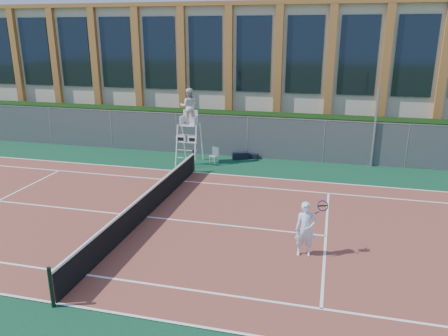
% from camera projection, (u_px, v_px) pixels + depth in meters
% --- Properties ---
extents(ground, '(120.00, 120.00, 0.00)m').
position_uv_depth(ground, '(147.00, 218.00, 15.93)').
color(ground, '#233814').
extents(apron, '(36.00, 20.00, 0.01)m').
position_uv_depth(apron, '(157.00, 207.00, 16.86)').
color(apron, '#0D3C21').
rests_on(apron, ground).
extents(tennis_court, '(23.77, 10.97, 0.02)m').
position_uv_depth(tennis_court, '(147.00, 217.00, 15.93)').
color(tennis_court, brown).
rests_on(tennis_court, apron).
extents(tennis_net, '(0.10, 11.30, 1.10)m').
position_uv_depth(tennis_net, '(146.00, 204.00, 15.77)').
color(tennis_net, black).
rests_on(tennis_net, ground).
extents(fence, '(40.00, 0.06, 2.20)m').
position_uv_depth(fence, '(211.00, 135.00, 23.75)').
color(fence, '#595E60').
rests_on(fence, ground).
extents(hedge, '(40.00, 1.40, 2.20)m').
position_uv_depth(hedge, '(217.00, 131.00, 24.86)').
color(hedge, black).
rests_on(hedge, ground).
extents(building, '(45.00, 10.60, 8.22)m').
position_uv_depth(building, '(245.00, 66.00, 31.32)').
color(building, '#BFB79E').
rests_on(building, ground).
extents(steel_pole, '(0.12, 0.12, 3.92)m').
position_uv_depth(steel_pole, '(375.00, 128.00, 21.45)').
color(steel_pole, '#9EA0A5').
rests_on(steel_pole, ground).
extents(umpire_chair, '(1.09, 1.67, 3.89)m').
position_uv_depth(umpire_chair, '(189.00, 108.00, 21.77)').
color(umpire_chair, white).
rests_on(umpire_chair, ground).
extents(plastic_chair, '(0.47, 0.47, 0.81)m').
position_uv_depth(plastic_chair, '(215.00, 154.00, 22.48)').
color(plastic_chair, silver).
rests_on(plastic_chair, apron).
extents(sports_bag_near, '(0.92, 0.68, 0.37)m').
position_uv_depth(sports_bag_near, '(240.00, 156.00, 23.20)').
color(sports_bag_near, black).
rests_on(sports_bag_near, apron).
extents(sports_bag_far, '(0.67, 0.30, 0.27)m').
position_uv_depth(sports_bag_far, '(252.00, 156.00, 23.32)').
color(sports_bag_far, black).
rests_on(sports_bag_far, apron).
extents(tennis_player, '(0.97, 0.69, 1.70)m').
position_uv_depth(tennis_player, '(306.00, 229.00, 12.96)').
color(tennis_player, silver).
rests_on(tennis_player, tennis_court).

